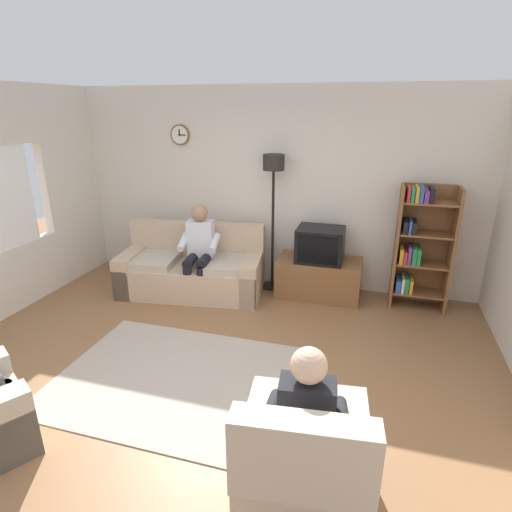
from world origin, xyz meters
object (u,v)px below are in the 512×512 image
Objects in this scene: person_on_couch at (199,247)px; person_in_right_armchair at (307,412)px; floor_lamp at (273,185)px; bookshelf at (419,245)px; couch at (193,270)px; tv_stand at (319,278)px; armchair_near_bookshelf at (304,462)px; tv at (320,244)px.

person_in_right_armchair is (1.86, -2.59, -0.09)m from person_on_couch.
person_in_right_armchair is at bearing -72.14° from floor_lamp.
person_in_right_armchair is (-0.87, -3.10, -0.21)m from bookshelf.
floor_lamp is 1.49× the size of person_on_couch.
person_in_right_armchair is at bearing -53.06° from couch.
couch is 1.72m from tv_stand.
floor_lamp is at bearing 107.56° from armchair_near_bookshelf.
tv_stand is at bearing 16.09° from person_on_couch.
tv_stand is at bearing 11.09° from couch.
bookshelf is 0.84× the size of floor_lamp.
tv is 0.62× the size of armchair_near_bookshelf.
couch is at bearing 126.94° from person_in_right_armchair.
bookshelf is 1.25× the size of person_on_couch.
couch is at bearing -157.14° from floor_lamp.
tv_stand is at bearing 90.00° from tv.
person_in_right_armchair is (-0.01, 0.09, 0.32)m from armchair_near_bookshelf.
armchair_near_bookshelf is (0.35, -3.11, 0.03)m from tv_stand.
couch is at bearing 146.01° from person_on_couch.
person_in_right_armchair is at bearing -83.61° from tv_stand.
tv is at bearing -175.47° from bookshelf.
person_on_couch reaches higher than couch.
bookshelf is at bearing 74.93° from armchair_near_bookshelf.
floor_lamp is 1.26m from person_on_couch.
tv_stand is at bearing -176.63° from bookshelf.
person_on_couch reaches higher than tv_stand.
tv_stand is 1.14× the size of armchair_near_bookshelf.
couch is 1.59m from floor_lamp.
floor_lamp is at bearing 179.14° from bookshelf.
couch is at bearing 126.18° from armchair_near_bookshelf.
tv_stand is 0.71× the size of bookshelf.
person_in_right_armchair is at bearing -54.21° from person_on_couch.
tv is at bearing -10.48° from floor_lamp.
couch is 2.96m from bookshelf.
person_on_couch is at bearing -169.41° from bookshelf.
person_on_couch is at bearing -147.86° from floor_lamp.
couch is 1.79× the size of person_in_right_armchair.
bookshelf is at bearing 4.53° from tv.
couch is 1.77m from tv.
bookshelf reaches higher than tv.
person_on_couch is (-2.73, -0.51, -0.11)m from bookshelf.
floor_lamp reaches higher than tv.
armchair_near_bookshelf is 0.33m from person_in_right_armchair.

